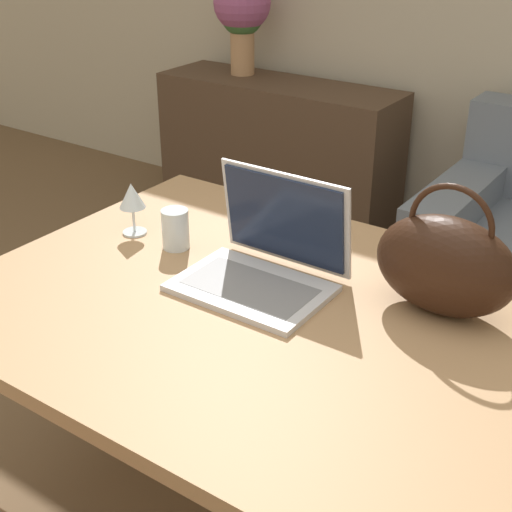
# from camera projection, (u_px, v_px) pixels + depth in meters

# --- Properties ---
(dining_table) EXTENTS (1.47, 1.10, 0.74)m
(dining_table) POSITION_uv_depth(u_px,v_px,m) (268.00, 329.00, 1.72)
(dining_table) COLOR #A87F56
(dining_table) RESTS_ON ground_plane
(sideboard) EXTENTS (1.29, 0.40, 0.76)m
(sideboard) POSITION_uv_depth(u_px,v_px,m) (278.00, 154.00, 3.76)
(sideboard) COLOR #4C3828
(sideboard) RESTS_ON ground_plane
(laptop) EXTENTS (0.37, 0.30, 0.27)m
(laptop) POSITION_uv_depth(u_px,v_px,m) (267.00, 255.00, 1.77)
(laptop) COLOR silver
(laptop) RESTS_ON dining_table
(drinking_glass) EXTENTS (0.07, 0.07, 0.11)m
(drinking_glass) POSITION_uv_depth(u_px,v_px,m) (175.00, 229.00, 1.94)
(drinking_glass) COLOR silver
(drinking_glass) RESTS_ON dining_table
(wine_glass) EXTENTS (0.07, 0.07, 0.15)m
(wine_glass) POSITION_uv_depth(u_px,v_px,m) (132.00, 198.00, 2.00)
(wine_glass) COLOR silver
(wine_glass) RESTS_ON dining_table
(handbag) EXTENTS (0.33, 0.17, 0.32)m
(handbag) POSITION_uv_depth(u_px,v_px,m) (445.00, 264.00, 1.61)
(handbag) COLOR black
(handbag) RESTS_ON dining_table
(flower_vase) EXTENTS (0.29, 0.29, 0.51)m
(flower_vase) POSITION_uv_depth(u_px,v_px,m) (242.00, 10.00, 3.60)
(flower_vase) COLOR tan
(flower_vase) RESTS_ON sideboard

